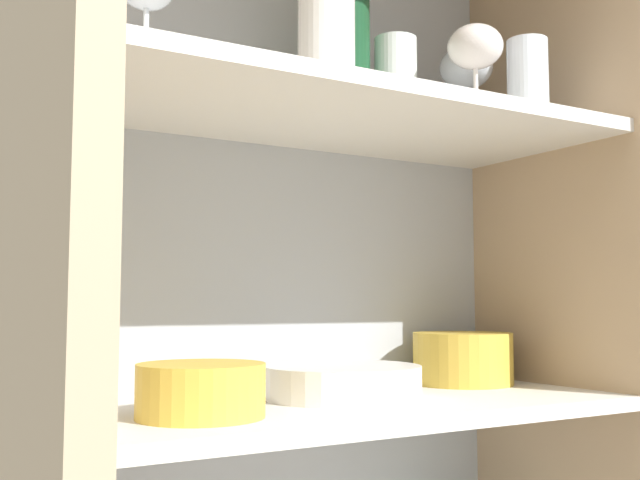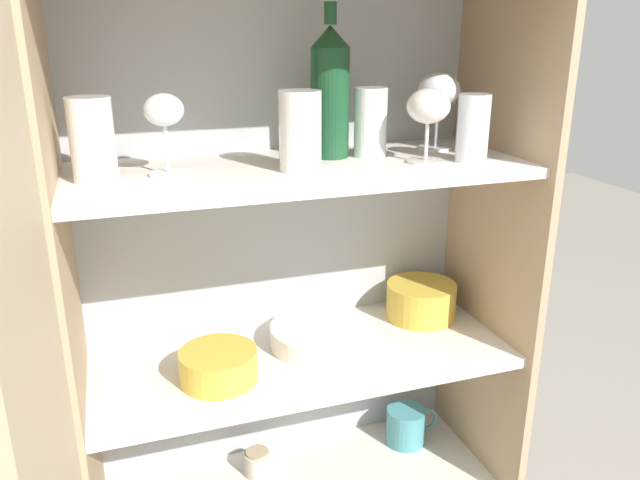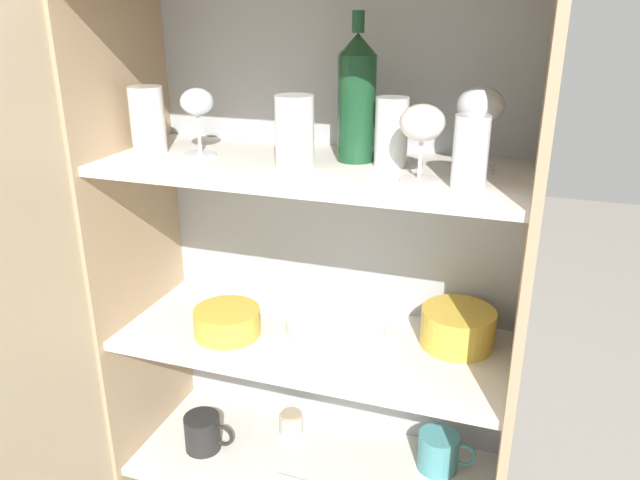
{
  "view_description": "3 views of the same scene",
  "coord_description": "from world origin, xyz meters",
  "views": [
    {
      "loc": [
        -0.5,
        -0.7,
        0.86
      ],
      "look_at": [
        -0.0,
        0.17,
        0.94
      ],
      "focal_mm": 42.0,
      "sensor_mm": 36.0,
      "label": 1
    },
    {
      "loc": [
        -0.34,
        -0.94,
        1.37
      ],
      "look_at": [
        0.04,
        0.19,
        0.96
      ],
      "focal_mm": 35.0,
      "sensor_mm": 36.0,
      "label": 2
    },
    {
      "loc": [
        0.42,
        -0.99,
        1.43
      ],
      "look_at": [
        0.02,
        0.17,
        0.96
      ],
      "focal_mm": 35.0,
      "sensor_mm": 36.0,
      "label": 3
    }
  ],
  "objects": [
    {
      "name": "coffee_mug_primary",
      "position": [
        0.29,
        0.25,
        0.42
      ],
      "size": [
        0.14,
        0.1,
        0.09
      ],
      "color": "teal",
      "rests_on": "shelf_board_lower"
    },
    {
      "name": "wine_glass_1",
      "position": [
        0.23,
        0.12,
        1.22
      ],
      "size": [
        0.08,
        0.08,
        0.14
      ],
      "color": "silver",
      "rests_on": "shelf_board_upper"
    },
    {
      "name": "tumbler_glass_3",
      "position": [
        -0.02,
        0.13,
        1.2
      ],
      "size": [
        0.08,
        0.08,
        0.14
      ],
      "color": "white",
      "rests_on": "shelf_board_upper"
    },
    {
      "name": "wine_glass_2",
      "position": [
        0.32,
        0.24,
        1.24
      ],
      "size": [
        0.09,
        0.09,
        0.16
      ],
      "color": "white",
      "rests_on": "shelf_board_upper"
    },
    {
      "name": "cupboard_side_left",
      "position": [
        -0.44,
        0.17,
        0.73
      ],
      "size": [
        0.02,
        0.39,
        1.47
      ],
      "primitive_type": "cube",
      "color": "tan",
      "rests_on": "ground_plane"
    },
    {
      "name": "tumbler_glass_2",
      "position": [
        0.16,
        0.21,
        1.19
      ],
      "size": [
        0.07,
        0.07,
        0.14
      ],
      "color": "white",
      "rests_on": "shelf_board_upper"
    },
    {
      "name": "cupboard_back_panel",
      "position": [
        0.0,
        0.36,
        0.73
      ],
      "size": [
        0.89,
        0.02,
        1.47
      ],
      "primitive_type": "cube",
      "color": "#B2B7BC",
      "rests_on": "ground_plane"
    },
    {
      "name": "wine_glass_0",
      "position": [
        -0.25,
        0.17,
        1.23
      ],
      "size": [
        0.07,
        0.07,
        0.14
      ],
      "color": "white",
      "rests_on": "shelf_board_upper"
    },
    {
      "name": "mixing_bowl_large",
      "position": [
        0.31,
        0.25,
        0.77
      ],
      "size": [
        0.16,
        0.16,
        0.08
      ],
      "color": "gold",
      "rests_on": "shelf_board_middle"
    },
    {
      "name": "shelf_board_middle",
      "position": [
        0.0,
        0.17,
        0.71
      ],
      "size": [
        0.86,
        0.35,
        0.02
      ],
      "primitive_type": "cube",
      "color": "silver"
    },
    {
      "name": "tumbler_glass_1",
      "position": [
        -0.37,
        0.16,
        1.19
      ],
      "size": [
        0.07,
        0.07,
        0.14
      ],
      "color": "white",
      "rests_on": "shelf_board_upper"
    },
    {
      "name": "storage_jar",
      "position": [
        -0.09,
        0.26,
        0.4
      ],
      "size": [
        0.06,
        0.06,
        0.06
      ],
      "color": "beige",
      "rests_on": "shelf_board_lower"
    },
    {
      "name": "plate_stack_white",
      "position": [
        0.05,
        0.2,
        0.75
      ],
      "size": [
        0.22,
        0.22,
        0.04
      ],
      "color": "white",
      "rests_on": "shelf_board_middle"
    },
    {
      "name": "wine_bottle",
      "position": [
        0.08,
        0.23,
        1.25
      ],
      "size": [
        0.08,
        0.08,
        0.29
      ],
      "color": "#194728",
      "rests_on": "shelf_board_upper"
    },
    {
      "name": "serving_bowl_small",
      "position": [
        -0.19,
        0.13,
        0.76
      ],
      "size": [
        0.15,
        0.15,
        0.06
      ],
      "color": "gold",
      "rests_on": "shelf_board_middle"
    },
    {
      "name": "shelf_board_upper",
      "position": [
        0.0,
        0.17,
        1.11
      ],
      "size": [
        0.86,
        0.35,
        0.02
      ],
      "primitive_type": "cube",
      "color": "silver"
    },
    {
      "name": "cupboard_side_right",
      "position": [
        0.44,
        0.17,
        0.73
      ],
      "size": [
        0.02,
        0.39,
        1.47
      ],
      "primitive_type": "cube",
      "color": "tan",
      "rests_on": "ground_plane"
    },
    {
      "name": "tumbler_glass_0",
      "position": [
        0.32,
        0.1,
        1.19
      ],
      "size": [
        0.06,
        0.06,
        0.13
      ],
      "color": "white",
      "rests_on": "shelf_board_upper"
    }
  ]
}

